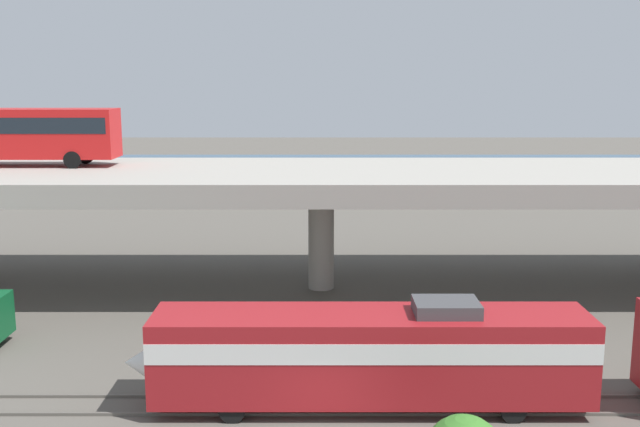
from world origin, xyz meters
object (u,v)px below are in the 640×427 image
object	(u,v)px
parked_car_2	(107,171)
parked_car_7	(160,169)
parked_car_3	(268,175)
transit_bus_on_overpass	(19,131)
parked_car_0	(180,173)
parked_car_4	(454,169)
parked_car_6	(522,170)
train_locomotive	(352,352)
parked_car_5	(299,171)
parked_car_1	(385,169)

from	to	relation	value
parked_car_2	parked_car_7	world-z (taller)	same
parked_car_2	parked_car_3	bearing A→B (deg)	170.05
parked_car_7	transit_bus_on_overpass	bearing A→B (deg)	-90.67
parked_car_0	parked_car_4	size ratio (longest dim) A/B	1.14
parked_car_0	parked_car_2	distance (m)	8.19
parked_car_6	parked_car_4	bearing A→B (deg)	174.90
parked_car_2	parked_car_4	distance (m)	37.28
parked_car_0	train_locomotive	bearing A→B (deg)	107.68
parked_car_3	parked_car_5	bearing A→B (deg)	44.42
parked_car_4	parked_car_6	world-z (taller)	same
parked_car_0	parked_car_3	bearing A→B (deg)	170.43
parked_car_3	parked_car_6	world-z (taller)	same
transit_bus_on_overpass	parked_car_4	bearing A→B (deg)	47.90
parked_car_0	parked_car_6	bearing A→B (deg)	-176.17
parked_car_1	parked_car_5	distance (m)	9.40
train_locomotive	parked_car_4	world-z (taller)	train_locomotive
parked_car_1	parked_car_4	size ratio (longest dim) A/B	1.09
train_locomotive	parked_car_6	xyz separation A→B (m)	(20.37, 52.80, 0.22)
train_locomotive	parked_car_5	bearing A→B (deg)	-86.03
transit_bus_on_overpass	parked_car_1	xyz separation A→B (m)	(24.85, 35.77, -6.73)
parked_car_1	parked_car_4	xyz separation A→B (m)	(7.48, 0.02, -0.00)
train_locomotive	parked_car_0	xyz separation A→B (m)	(-16.05, 50.36, 0.22)
parked_car_3	parked_car_5	xyz separation A→B (m)	(3.09, 3.02, -0.00)
train_locomotive	parked_car_7	distance (m)	56.58
parked_car_0	parked_car_2	xyz separation A→B (m)	(-8.05, 1.48, 0.00)
transit_bus_on_overpass	parked_car_2	distance (m)	35.18
train_locomotive	transit_bus_on_overpass	size ratio (longest dim) A/B	1.45
parked_car_3	parked_car_6	distance (m)	27.35
parked_car_3	parked_car_5	size ratio (longest dim) A/B	1.11
train_locomotive	parked_car_5	world-z (taller)	train_locomotive
train_locomotive	transit_bus_on_overpass	world-z (taller)	transit_bus_on_overpass
parked_car_3	parked_car_1	bearing A→B (deg)	20.64
parked_car_2	parked_car_3	world-z (taller)	same
parked_car_0	parked_car_3	world-z (taller)	same
transit_bus_on_overpass	parked_car_6	bearing A→B (deg)	41.61
parked_car_3	parked_car_6	xyz separation A→B (m)	(27.05, 4.02, -0.00)
parked_car_2	parked_car_5	distance (m)	20.51
parked_car_3	parked_car_7	world-z (taller)	same
parked_car_5	parked_car_6	size ratio (longest dim) A/B	1.00
train_locomotive	parked_car_5	size ratio (longest dim) A/B	4.19
parked_car_0	parked_car_1	bearing A→B (deg)	-171.96
parked_car_3	parked_car_4	world-z (taller)	same
parked_car_5	transit_bus_on_overpass	bearing A→B (deg)	65.45
train_locomotive	parked_car_2	xyz separation A→B (m)	(-24.10, 51.84, 0.22)
train_locomotive	parked_car_7	size ratio (longest dim) A/B	4.23
parked_car_3	parked_car_6	bearing A→B (deg)	8.45
parked_car_3	parked_car_5	world-z (taller)	same
parked_car_7	parked_car_4	bearing A→B (deg)	0.12
parked_car_3	parked_car_7	xyz separation A→B (m)	(-12.09, 4.60, -0.00)
parked_car_4	parked_car_0	bearing A→B (deg)	6.03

